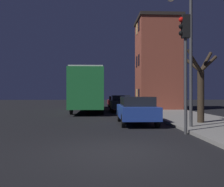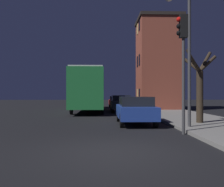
{
  "view_description": "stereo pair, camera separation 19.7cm",
  "coord_description": "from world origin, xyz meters",
  "px_view_note": "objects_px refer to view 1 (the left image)",
  "views": [
    {
      "loc": [
        -0.5,
        -6.86,
        1.6
      ],
      "look_at": [
        0.38,
        12.34,
        1.62
      ],
      "focal_mm": 40.0,
      "sensor_mm": 36.0,
      "label": 1
    },
    {
      "loc": [
        -0.3,
        -6.87,
        1.6
      ],
      "look_at": [
        0.38,
        12.34,
        1.62
      ],
      "focal_mm": 40.0,
      "sensor_mm": 36.0,
      "label": 2
    }
  ],
  "objects_px": {
    "streetlamp": "(183,34)",
    "car_far_lane": "(115,101)",
    "traffic_light": "(185,49)",
    "car_near_lane": "(137,109)",
    "bare_tree": "(200,86)",
    "car_mid_lane": "(120,103)",
    "bus": "(89,88)"
  },
  "relations": [
    {
      "from": "car_mid_lane",
      "to": "streetlamp",
      "type": "bearing_deg",
      "value": -80.47
    },
    {
      "from": "traffic_light",
      "to": "bare_tree",
      "type": "distance_m",
      "value": 3.56
    },
    {
      "from": "streetlamp",
      "to": "car_far_lane",
      "type": "height_order",
      "value": "streetlamp"
    },
    {
      "from": "bus",
      "to": "car_near_lane",
      "type": "distance_m",
      "value": 10.76
    },
    {
      "from": "bare_tree",
      "to": "car_far_lane",
      "type": "distance_m",
      "value": 18.78
    },
    {
      "from": "bus",
      "to": "car_near_lane",
      "type": "height_order",
      "value": "bus"
    },
    {
      "from": "streetlamp",
      "to": "car_far_lane",
      "type": "relative_size",
      "value": 1.42
    },
    {
      "from": "car_near_lane",
      "to": "streetlamp",
      "type": "bearing_deg",
      "value": -49.09
    },
    {
      "from": "streetlamp",
      "to": "bare_tree",
      "type": "distance_m",
      "value": 3.08
    },
    {
      "from": "streetlamp",
      "to": "car_mid_lane",
      "type": "height_order",
      "value": "streetlamp"
    },
    {
      "from": "bus",
      "to": "car_near_lane",
      "type": "xyz_separation_m",
      "value": [
        2.95,
        -10.25,
        -1.39
      ]
    },
    {
      "from": "car_mid_lane",
      "to": "bus",
      "type": "bearing_deg",
      "value": 162.36
    },
    {
      "from": "traffic_light",
      "to": "car_mid_lane",
      "type": "bearing_deg",
      "value": 97.07
    },
    {
      "from": "streetlamp",
      "to": "car_far_lane",
      "type": "distance_m",
      "value": 20.38
    },
    {
      "from": "bare_tree",
      "to": "car_mid_lane",
      "type": "distance_m",
      "value": 10.5
    },
    {
      "from": "car_far_lane",
      "to": "streetlamp",
      "type": "bearing_deg",
      "value": -84.63
    },
    {
      "from": "car_near_lane",
      "to": "bare_tree",
      "type": "bearing_deg",
      "value": -9.34
    },
    {
      "from": "traffic_light",
      "to": "car_near_lane",
      "type": "height_order",
      "value": "traffic_light"
    },
    {
      "from": "car_far_lane",
      "to": "car_mid_lane",
      "type": "bearing_deg",
      "value": -90.28
    },
    {
      "from": "bare_tree",
      "to": "bus",
      "type": "height_order",
      "value": "bare_tree"
    },
    {
      "from": "streetlamp",
      "to": "traffic_light",
      "type": "relative_size",
      "value": 1.27
    },
    {
      "from": "bus",
      "to": "bare_tree",
      "type": "bearing_deg",
      "value": -60.28
    },
    {
      "from": "streetlamp",
      "to": "car_near_lane",
      "type": "xyz_separation_m",
      "value": [
        -1.79,
        2.06,
        -3.5
      ]
    },
    {
      "from": "car_far_lane",
      "to": "bus",
      "type": "bearing_deg",
      "value": -110.45
    },
    {
      "from": "streetlamp",
      "to": "bus",
      "type": "relative_size",
      "value": 0.5
    },
    {
      "from": "car_near_lane",
      "to": "car_mid_lane",
      "type": "xyz_separation_m",
      "value": [
        -0.13,
        9.36,
        0.01
      ]
    },
    {
      "from": "car_near_lane",
      "to": "car_mid_lane",
      "type": "distance_m",
      "value": 9.36
    },
    {
      "from": "car_near_lane",
      "to": "car_mid_lane",
      "type": "height_order",
      "value": "car_mid_lane"
    },
    {
      "from": "car_mid_lane",
      "to": "car_near_lane",
      "type": "bearing_deg",
      "value": -89.2
    },
    {
      "from": "bus",
      "to": "car_mid_lane",
      "type": "relative_size",
      "value": 2.68
    },
    {
      "from": "traffic_light",
      "to": "bare_tree",
      "type": "height_order",
      "value": "traffic_light"
    },
    {
      "from": "bare_tree",
      "to": "car_near_lane",
      "type": "relative_size",
      "value": 0.93
    }
  ]
}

